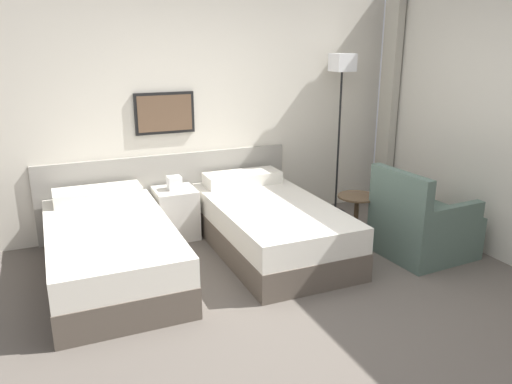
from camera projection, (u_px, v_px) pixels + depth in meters
The scene contains 8 objects.
ground_plane at pixel (304, 312), 3.93m from camera, with size 16.00×16.00×0.00m, color #5B544C.
wall_headboard at pixel (207, 111), 5.53m from camera, with size 10.00×0.10×2.70m.
bed_near_door at pixel (111, 250), 4.44m from camera, with size 1.06×1.98×0.64m.
bed_near_window at pixel (269, 225), 5.03m from camera, with size 1.06×1.98×0.64m.
nightstand at pixel (176, 212), 5.36m from camera, with size 0.43×0.43×0.68m.
floor_lamp at pixel (342, 81), 5.72m from camera, with size 0.24×0.24×1.91m.
side_table at pixel (356, 210), 5.20m from camera, with size 0.41×0.41×0.51m.
armchair at pixel (422, 228), 4.91m from camera, with size 0.87×0.80×0.89m.
Camera 1 is at (-1.72, -3.05, 2.06)m, focal length 35.00 mm.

